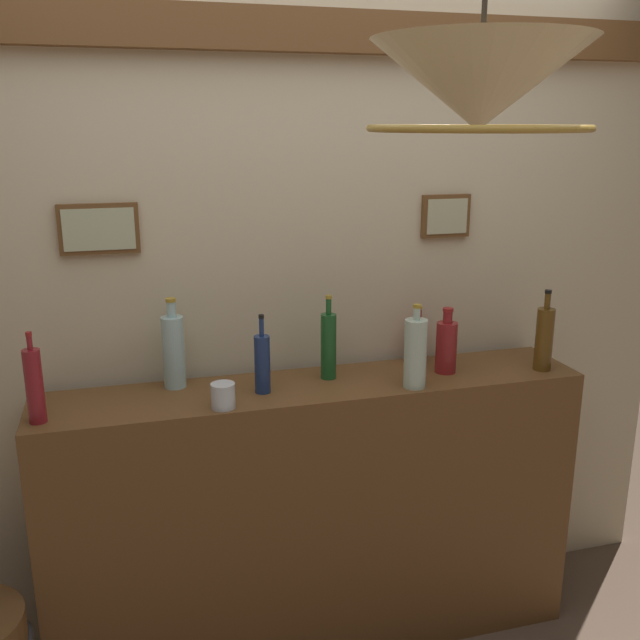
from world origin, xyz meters
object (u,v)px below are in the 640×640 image
Objects in this scene: liquor_bottle_port at (446,346)px; liquor_bottle_rum at (328,345)px; glass_tumbler_rocks at (223,396)px; pendant_lamp at (480,88)px; liquor_bottle_vodka at (174,350)px; liquor_bottle_vermouth at (262,363)px; liquor_bottle_mezcal at (34,385)px; liquor_bottle_sherry at (418,341)px; liquor_bottle_whiskey at (544,338)px; liquor_bottle_bourbon at (415,353)px.

liquor_bottle_rum reaches higher than liquor_bottle_port.
glass_tumbler_rocks is 0.14× the size of pendant_lamp.
liquor_bottle_port is at bearing 66.48° from pendant_lamp.
liquor_bottle_vodka is 0.32m from liquor_bottle_vermouth.
liquor_bottle_sherry is (1.36, 0.21, -0.04)m from liquor_bottle_mezcal.
liquor_bottle_sherry is (-0.42, 0.21, -0.04)m from liquor_bottle_whiskey.
liquor_bottle_whiskey is at bearing 0.21° from liquor_bottle_mezcal.
liquor_bottle_port reaches higher than liquor_bottle_sherry.
liquor_bottle_bourbon is 0.53m from liquor_bottle_vermouth.
liquor_bottle_whiskey is 0.47m from liquor_bottle_sherry.
liquor_bottle_bourbon reaches higher than liquor_bottle_vermouth.
liquor_bottle_port is 0.84× the size of liquor_bottle_mezcal.
liquor_bottle_vodka is at bearing 119.59° from glass_tumbler_rocks.
liquor_bottle_bourbon is 0.84m from liquor_bottle_vodka.
liquor_bottle_port is 0.70m from liquor_bottle_vermouth.
liquor_bottle_whiskey is 0.51× the size of pendant_lamp.
liquor_bottle_bourbon is at bearing -147.07° from liquor_bottle_port.
liquor_bottle_sherry is at bearing 13.30° from liquor_bottle_vermouth.
liquor_bottle_vodka is at bearing 123.67° from pendant_lamp.
liquor_bottle_vermouth is at bearing 169.84° from liquor_bottle_bourbon.
liquor_bottle_sherry reaches higher than glass_tumbler_rocks.
pendant_lamp reaches higher than liquor_bottle_whiskey.
liquor_bottle_vodka reaches higher than liquor_bottle_rum.
liquor_bottle_vermouth is (-0.26, -0.07, -0.02)m from liquor_bottle_rum.
liquor_bottle_port is 1.24m from pendant_lamp.
liquor_bottle_port is 0.89× the size of liquor_bottle_vermouth.
liquor_bottle_rum is 0.52× the size of pendant_lamp.
pendant_lamp is (-0.19, -0.71, 0.84)m from liquor_bottle_bourbon.
glass_tumbler_rocks is at bearing -171.92° from liquor_bottle_port.
liquor_bottle_whiskey is at bearing -8.04° from liquor_bottle_vodka.
liquor_bottle_vodka is at bearing 164.24° from liquor_bottle_bourbon.
liquor_bottle_rum is (-0.44, 0.06, 0.02)m from liquor_bottle_port.
liquor_bottle_vermouth is at bearing 4.89° from liquor_bottle_mezcal.
liquor_bottle_whiskey is at bearing 46.08° from pendant_lamp.
liquor_bottle_whiskey is 1.05× the size of liquor_bottle_mezcal.
liquor_bottle_mezcal is 0.91× the size of liquor_bottle_vodka.
liquor_bottle_vodka reaches higher than liquor_bottle_vermouth.
liquor_bottle_port is 0.15m from liquor_bottle_sherry.
liquor_bottle_rum is 3.71× the size of glass_tumbler_rocks.
liquor_bottle_sherry is 1.33m from pendant_lamp.
liquor_bottle_vermouth is 3.32× the size of glass_tumbler_rocks.
liquor_bottle_rum is 0.55m from liquor_bottle_vodka.
liquor_bottle_vodka is at bearing -178.98° from liquor_bottle_sherry.
liquor_bottle_rum is at bearing 147.65° from liquor_bottle_bourbon.
liquor_bottle_vermouth is at bearing 112.85° from pendant_lamp.
liquor_bottle_vodka is 0.93m from liquor_bottle_sherry.
pendant_lamp is (-0.72, -0.75, 0.84)m from liquor_bottle_whiskey.
liquor_bottle_sherry is at bearing 11.35° from liquor_bottle_rum.
glass_tumbler_rocks is (0.13, -0.24, -0.09)m from liquor_bottle_vodka.
liquor_bottle_mezcal is 1.30× the size of liquor_bottle_sherry.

